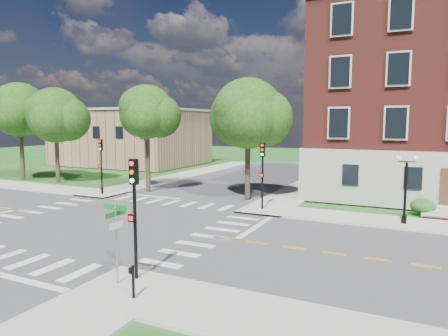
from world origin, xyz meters
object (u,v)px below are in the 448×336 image
at_px(street_sign_pole, 116,228).
at_px(fire_hydrant, 102,189).
at_px(traffic_signal_nw, 101,159).
at_px(traffic_signal_ne, 262,167).
at_px(twin_lamp_west, 406,185).
at_px(push_button_post, 133,280).
at_px(traffic_signal_se, 134,203).

height_order(street_sign_pole, fire_hydrant, street_sign_pole).
bearing_deg(fire_hydrant, traffic_signal_nw, -47.57).
xyz_separation_m(traffic_signal_ne, fire_hydrant, (-15.29, 0.23, -2.72)).
bearing_deg(twin_lamp_west, push_button_post, -117.79).
relative_size(street_sign_pole, fire_hydrant, 4.13).
height_order(traffic_signal_ne, fire_hydrant, traffic_signal_ne).
relative_size(traffic_signal_nw, street_sign_pole, 1.55).
relative_size(push_button_post, fire_hydrant, 1.60).
height_order(traffic_signal_nw, push_button_post, traffic_signal_nw).
bearing_deg(traffic_signal_ne, street_sign_pole, -91.27).
xyz_separation_m(traffic_signal_nw, push_button_post, (15.79, -15.66, -2.39)).
height_order(traffic_signal_se, twin_lamp_west, traffic_signal_se).
height_order(traffic_signal_nw, twin_lamp_west, traffic_signal_nw).
bearing_deg(traffic_signal_se, traffic_signal_ne, 89.95).
bearing_deg(fire_hydrant, traffic_signal_se, -43.96).
height_order(traffic_signal_ne, twin_lamp_west, traffic_signal_ne).
xyz_separation_m(traffic_signal_ne, twin_lamp_west, (9.41, -0.15, -0.66)).
bearing_deg(twin_lamp_west, traffic_signal_ne, 179.09).
height_order(twin_lamp_west, fire_hydrant, twin_lamp_west).
bearing_deg(twin_lamp_west, street_sign_pole, -122.87).
relative_size(traffic_signal_ne, traffic_signal_nw, 1.00).
bearing_deg(traffic_signal_nw, street_sign_pole, -45.89).
bearing_deg(fire_hydrant, push_button_post, -44.86).
distance_m(traffic_signal_se, traffic_signal_nw, 20.42).
distance_m(traffic_signal_se, traffic_signal_ne, 14.50).
relative_size(twin_lamp_west, push_button_post, 3.53).
bearing_deg(street_sign_pole, traffic_signal_ne, 88.73).
bearing_deg(traffic_signal_nw, push_button_post, -44.76).
bearing_deg(fire_hydrant, street_sign_pole, -45.95).
bearing_deg(traffic_signal_nw, traffic_signal_ne, 1.40).
relative_size(traffic_signal_ne, street_sign_pole, 1.55).
bearing_deg(push_button_post, fire_hydrant, 135.14).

